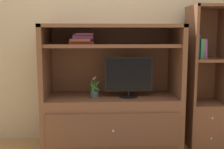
% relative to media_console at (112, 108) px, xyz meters
% --- Properties ---
extents(painted_rear_wall, '(6.00, 0.10, 2.80)m').
position_rel_media_console_xyz_m(painted_rear_wall, '(0.00, 0.34, 0.94)').
color(painted_rear_wall, tan).
rests_on(painted_rear_wall, ground_plane).
extents(media_console, '(1.51, 0.63, 1.38)m').
position_rel_media_console_xyz_m(media_console, '(0.00, 0.00, 0.00)').
color(media_console, brown).
rests_on(media_console, ground_plane).
extents(tv_monitor, '(0.53, 0.20, 0.45)m').
position_rel_media_console_xyz_m(tv_monitor, '(0.18, -0.07, 0.37)').
color(tv_monitor, black).
rests_on(tv_monitor, media_console).
extents(potted_plant, '(0.11, 0.13, 0.23)m').
position_rel_media_console_xyz_m(potted_plant, '(-0.19, -0.06, 0.18)').
color(potted_plant, '#384C56').
rests_on(potted_plant, media_console).
extents(magazine_stack, '(0.26, 0.34, 0.11)m').
position_rel_media_console_xyz_m(magazine_stack, '(-0.32, -0.01, 0.78)').
color(magazine_stack, red).
rests_on(magazine_stack, media_console).
extents(bookshelf_tall, '(0.42, 0.43, 1.60)m').
position_rel_media_console_xyz_m(bookshelf_tall, '(1.08, 0.01, 0.08)').
color(bookshelf_tall, brown).
rests_on(bookshelf_tall, ground_plane).
extents(upright_book_row, '(0.13, 0.17, 0.26)m').
position_rel_media_console_xyz_m(upright_book_row, '(0.98, -0.01, 0.67)').
color(upright_book_row, '#2D519E').
rests_on(upright_book_row, bookshelf_tall).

